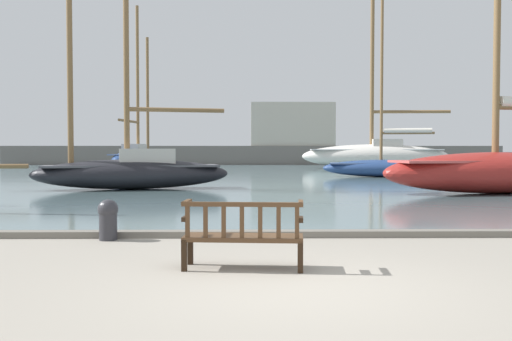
{
  "coord_description": "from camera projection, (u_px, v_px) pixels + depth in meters",
  "views": [
    {
      "loc": [
        -0.55,
        -6.55,
        1.6
      ],
      "look_at": [
        -0.3,
        10.0,
        1.0
      ],
      "focal_mm": 40.0,
      "sensor_mm": 36.0,
      "label": 1
    }
  ],
  "objects": [
    {
      "name": "ground_plane",
      "position": [
        295.0,
        288.0,
        6.61
      ],
      "size": [
        160.0,
        160.0,
        0.0
      ],
      "primitive_type": "plane",
      "color": "gray"
    },
    {
      "name": "harbor_water",
      "position": [
        254.0,
        167.0,
        50.58
      ],
      "size": [
        100.0,
        80.0,
        0.08
      ],
      "primitive_type": "cube",
      "color": "slate",
      "rests_on": "ground"
    },
    {
      "name": "quay_edge_kerb",
      "position": [
        277.0,
        234.0,
        10.46
      ],
      "size": [
        40.0,
        0.3,
        0.12
      ],
      "primitive_type": "cube",
      "color": "slate",
      "rests_on": "ground"
    },
    {
      "name": "park_bench",
      "position": [
        243.0,
        234.0,
        7.64
      ],
      "size": [
        1.64,
        0.65,
        0.92
      ],
      "color": "black",
      "rests_on": "ground"
    },
    {
      "name": "sailboat_mid_starboard",
      "position": [
        137.0,
        157.0,
        42.73
      ],
      "size": [
        3.52,
        8.7,
        12.29
      ],
      "color": "navy",
      "rests_on": "harbor_water"
    },
    {
      "name": "sailboat_far_starboard",
      "position": [
        376.0,
        154.0,
        46.58
      ],
      "size": [
        12.15,
        3.99,
        14.72
      ],
      "color": "silver",
      "rests_on": "harbor_water"
    },
    {
      "name": "sailboat_distant_harbor",
      "position": [
        501.0,
        169.0,
        19.96
      ],
      "size": [
        8.95,
        3.69,
        9.92
      ],
      "color": "maroon",
      "rests_on": "harbor_water"
    },
    {
      "name": "sailboat_far_port",
      "position": [
        384.0,
        166.0,
        31.87
      ],
      "size": [
        7.02,
        2.91,
        9.95
      ],
      "color": "navy",
      "rests_on": "harbor_water"
    },
    {
      "name": "sailboat_outer_starboard",
      "position": [
        132.0,
        168.0,
        22.02
      ],
      "size": [
        9.11,
        3.78,
        10.3
      ],
      "color": "black",
      "rests_on": "harbor_water"
    },
    {
      "name": "mooring_bollard",
      "position": [
        108.0,
        218.0,
        10.1
      ],
      "size": [
        0.36,
        0.36,
        0.73
      ],
      "color": "#2D2D33",
      "rests_on": "ground"
    },
    {
      "name": "far_breakwater",
      "position": [
        262.0,
        148.0,
        58.5
      ],
      "size": [
        50.64,
        2.4,
        6.43
      ],
      "color": "#66605B",
      "rests_on": "ground"
    }
  ]
}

